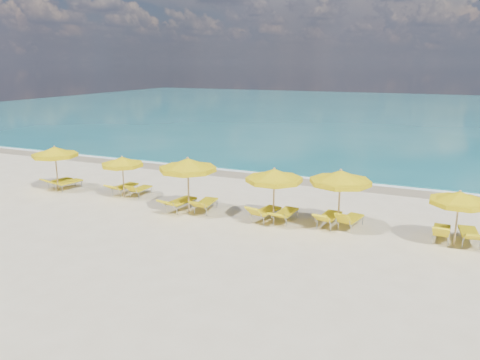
% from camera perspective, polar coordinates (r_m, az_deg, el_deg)
% --- Properties ---
extents(ground_plane, '(120.00, 120.00, 0.00)m').
position_cam_1_polar(ground_plane, '(20.55, -1.70, -4.18)').
color(ground_plane, beige).
extents(ocean, '(120.00, 80.00, 0.30)m').
position_cam_1_polar(ocean, '(66.44, 16.61, 7.97)').
color(ocean, '#126066').
rests_on(ocean, ground).
extents(wet_sand_band, '(120.00, 2.60, 0.01)m').
position_cam_1_polar(wet_sand_band, '(27.15, 5.04, 0.32)').
color(wet_sand_band, tan).
rests_on(wet_sand_band, ground).
extents(foam_line, '(120.00, 1.20, 0.03)m').
position_cam_1_polar(foam_line, '(27.89, 5.58, 0.68)').
color(foam_line, white).
rests_on(foam_line, ground).
extents(whitecap_near, '(14.00, 0.36, 0.05)m').
position_cam_1_polar(whitecap_near, '(38.03, 1.19, 4.36)').
color(whitecap_near, white).
rests_on(whitecap_near, ground).
extents(whitecap_far, '(18.00, 0.30, 0.05)m').
position_cam_1_polar(whitecap_far, '(42.08, 23.03, 4.18)').
color(whitecap_far, white).
rests_on(whitecap_far, ground).
extents(umbrella_2, '(2.66, 2.66, 2.33)m').
position_cam_1_polar(umbrella_2, '(25.79, -21.64, 3.16)').
color(umbrella_2, tan).
rests_on(umbrella_2, ground).
extents(umbrella_3, '(2.71, 2.71, 2.08)m').
position_cam_1_polar(umbrella_3, '(23.36, -14.16, 2.14)').
color(umbrella_3, tan).
rests_on(umbrella_3, ground).
extents(umbrella_4, '(3.31, 3.31, 2.53)m').
position_cam_1_polar(umbrella_4, '(20.25, -6.39, 1.79)').
color(umbrella_4, tan).
rests_on(umbrella_4, ground).
extents(umbrella_5, '(3.08, 3.08, 2.36)m').
position_cam_1_polar(umbrella_5, '(18.90, 4.19, 0.50)').
color(umbrella_5, tan).
rests_on(umbrella_5, ground).
extents(umbrella_6, '(2.54, 2.54, 2.46)m').
position_cam_1_polar(umbrella_6, '(18.60, 12.15, 0.26)').
color(umbrella_6, tan).
rests_on(umbrella_6, ground).
extents(umbrella_7, '(2.74, 2.74, 2.10)m').
position_cam_1_polar(umbrella_7, '(18.24, 25.17, -2.04)').
color(umbrella_7, tan).
rests_on(umbrella_7, ground).
extents(lounger_2_left, '(0.82, 1.75, 0.64)m').
position_cam_1_polar(lounger_2_left, '(26.78, -21.14, -0.35)').
color(lounger_2_left, '#A5A8AD').
rests_on(lounger_2_left, ground).
extents(lounger_2_right, '(0.94, 1.93, 0.68)m').
position_cam_1_polar(lounger_2_right, '(26.08, -20.23, -0.59)').
color(lounger_2_right, '#A5A8AD').
rests_on(lounger_2_right, ground).
extents(lounger_3_left, '(0.76, 1.94, 0.72)m').
position_cam_1_polar(lounger_3_left, '(24.35, -13.91, -1.12)').
color(lounger_3_left, '#A5A8AD').
rests_on(lounger_3_left, ground).
extents(lounger_3_right, '(0.56, 1.62, 0.74)m').
position_cam_1_polar(lounger_3_right, '(23.87, -12.02, -1.37)').
color(lounger_3_right, '#A5A8AD').
rests_on(lounger_3_right, ground).
extents(lounger_4_left, '(0.94, 2.13, 0.79)m').
position_cam_1_polar(lounger_4_left, '(21.16, -7.28, -3.06)').
color(lounger_4_left, '#A5A8AD').
rests_on(lounger_4_left, ground).
extents(lounger_4_right, '(0.81, 1.99, 0.79)m').
position_cam_1_polar(lounger_4_right, '(20.93, -4.23, -3.20)').
color(lounger_4_right, '#A5A8AD').
rests_on(lounger_4_right, ground).
extents(lounger_5_left, '(1.00, 2.01, 0.87)m').
position_cam_1_polar(lounger_5_left, '(19.71, 3.12, -4.27)').
color(lounger_5_left, '#A5A8AD').
rests_on(lounger_5_left, ground).
extents(lounger_5_right, '(0.76, 1.98, 0.72)m').
position_cam_1_polar(lounger_5_right, '(19.63, 5.55, -4.44)').
color(lounger_5_right, '#A5A8AD').
rests_on(lounger_5_right, ground).
extents(lounger_6_left, '(0.84, 1.98, 0.81)m').
position_cam_1_polar(lounger_6_left, '(19.40, 10.78, -4.83)').
color(lounger_6_left, '#A5A8AD').
rests_on(lounger_6_left, ground).
extents(lounger_6_right, '(0.94, 1.83, 0.88)m').
position_cam_1_polar(lounger_6_right, '(19.32, 13.30, -5.07)').
color(lounger_6_right, '#A5A8AD').
rests_on(lounger_6_right, ground).
extents(lounger_7_left, '(0.66, 1.80, 0.84)m').
position_cam_1_polar(lounger_7_left, '(19.09, 23.31, -6.12)').
color(lounger_7_left, '#A5A8AD').
rests_on(lounger_7_left, ground).
extents(lounger_7_right, '(0.83, 1.97, 0.76)m').
position_cam_1_polar(lounger_7_right, '(19.22, 26.12, -6.28)').
color(lounger_7_right, '#A5A8AD').
rests_on(lounger_7_right, ground).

